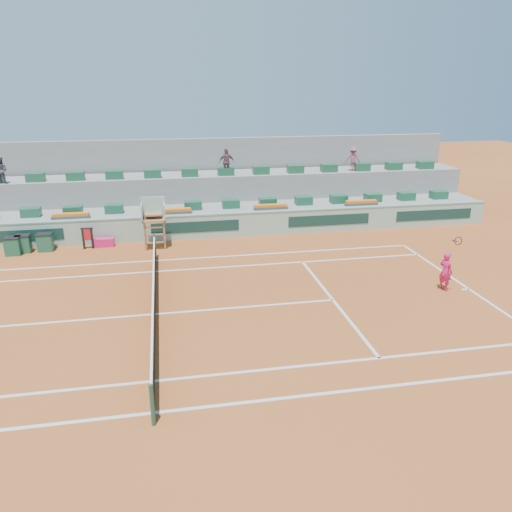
% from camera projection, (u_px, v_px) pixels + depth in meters
% --- Properties ---
extents(ground, '(90.00, 90.00, 0.00)m').
position_uv_depth(ground, '(155.00, 314.00, 17.13)').
color(ground, '#95461C').
rests_on(ground, ground).
extents(seating_tier_lower, '(36.00, 4.00, 1.20)m').
position_uv_depth(seating_tier_lower, '(155.00, 218.00, 26.85)').
color(seating_tier_lower, gray).
rests_on(seating_tier_lower, ground).
extents(seating_tier_upper, '(36.00, 2.40, 2.60)m').
position_uv_depth(seating_tier_upper, '(154.00, 199.00, 28.10)').
color(seating_tier_upper, gray).
rests_on(seating_tier_upper, ground).
extents(stadium_back_wall, '(36.00, 0.40, 4.40)m').
position_uv_depth(stadium_back_wall, '(154.00, 178.00, 29.28)').
color(stadium_back_wall, gray).
rests_on(stadium_back_wall, ground).
extents(player_bag, '(0.93, 0.41, 0.41)m').
position_uv_depth(player_bag, '(104.00, 242.00, 24.06)').
color(player_bag, '#E01D65').
rests_on(player_bag, ground).
extents(spectator_left, '(0.77, 0.67, 1.35)m').
position_uv_depth(spectator_left, '(1.00, 170.00, 25.37)').
color(spectator_left, '#484753').
rests_on(spectator_left, seating_tier_upper).
extents(spectator_mid, '(0.91, 0.46, 1.49)m').
position_uv_depth(spectator_mid, '(227.00, 162.00, 27.41)').
color(spectator_mid, '#684550').
rests_on(spectator_mid, seating_tier_upper).
extents(spectator_right, '(1.01, 0.75, 1.39)m').
position_uv_depth(spectator_right, '(353.00, 159.00, 28.87)').
color(spectator_right, '#92495B').
rests_on(spectator_right, seating_tier_upper).
extents(court_lines, '(23.89, 11.09, 0.01)m').
position_uv_depth(court_lines, '(155.00, 314.00, 17.12)').
color(court_lines, silver).
rests_on(court_lines, ground).
extents(tennis_net, '(0.10, 11.97, 1.10)m').
position_uv_depth(tennis_net, '(154.00, 300.00, 16.95)').
color(tennis_net, black).
rests_on(tennis_net, ground).
extents(advertising_hoarding, '(36.00, 0.34, 1.26)m').
position_uv_depth(advertising_hoarding, '(155.00, 228.00, 24.80)').
color(advertising_hoarding, '#94BAA7').
rests_on(advertising_hoarding, ground).
extents(umpire_chair, '(1.10, 0.90, 2.40)m').
position_uv_depth(umpire_chair, '(154.00, 216.00, 23.56)').
color(umpire_chair, '#955F38').
rests_on(umpire_chair, ground).
extents(seat_row_lower, '(32.90, 0.60, 0.44)m').
position_uv_depth(seat_row_lower, '(154.00, 207.00, 25.74)').
color(seat_row_lower, '#1B5236').
rests_on(seat_row_lower, seating_tier_lower).
extents(seat_row_upper, '(32.90, 0.60, 0.44)m').
position_uv_depth(seat_row_upper, '(153.00, 173.00, 27.03)').
color(seat_row_upper, '#1B5236').
rests_on(seat_row_upper, seating_tier_upper).
extents(flower_planters, '(26.80, 0.36, 0.28)m').
position_uv_depth(flower_planters, '(123.00, 214.00, 24.77)').
color(flower_planters, '#4A4A4A').
rests_on(flower_planters, seating_tier_lower).
extents(drink_cooler_a, '(0.70, 0.60, 0.84)m').
position_uv_depth(drink_cooler_a, '(45.00, 242.00, 23.39)').
color(drink_cooler_a, '#1B523A').
rests_on(drink_cooler_a, ground).
extents(drink_cooler_b, '(0.65, 0.57, 0.84)m').
position_uv_depth(drink_cooler_b, '(23.00, 244.00, 23.17)').
color(drink_cooler_b, '#1B523A').
rests_on(drink_cooler_b, ground).
extents(drink_cooler_c, '(0.69, 0.60, 0.84)m').
position_uv_depth(drink_cooler_c, '(13.00, 246.00, 22.85)').
color(drink_cooler_c, '#1B523A').
rests_on(drink_cooler_c, ground).
extents(towel_rack, '(0.56, 0.09, 1.03)m').
position_uv_depth(towel_rack, '(87.00, 237.00, 23.61)').
color(towel_rack, black).
rests_on(towel_rack, ground).
extents(tennis_player, '(0.54, 0.88, 2.28)m').
position_uv_depth(tennis_player, '(446.00, 271.00, 18.91)').
color(tennis_player, '#E01D65').
rests_on(tennis_player, ground).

